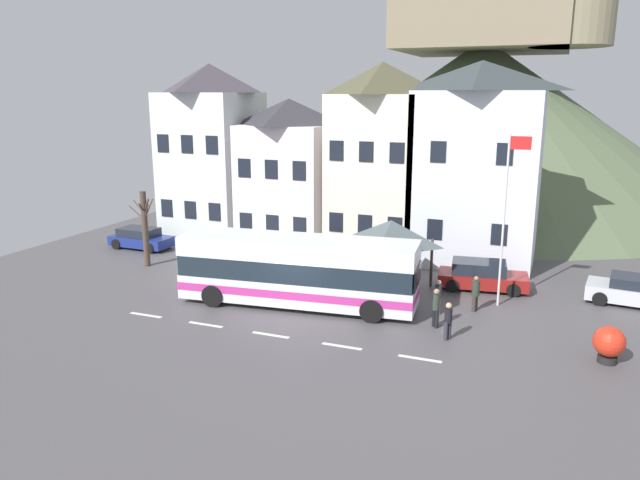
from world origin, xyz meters
TOP-DOWN VIEW (x-y plane):
  - ground_plane at (0.00, -0.00)m, footprint 40.00×60.00m
  - townhouse_00 at (-11.14, 11.85)m, footprint 5.24×5.76m
  - townhouse_01 at (-5.47, 11.55)m, footprint 5.31×5.16m
  - townhouse_02 at (0.26, 11.91)m, footprint 5.13×5.88m
  - townhouse_03 at (5.82, 11.60)m, footprint 6.64×5.26m
  - hilltop_castle at (3.37, 32.07)m, footprint 39.98×39.98m
  - transit_bus at (-0.40, 1.18)m, footprint 10.88×3.66m
  - bus_shelter at (2.96, 4.49)m, footprint 3.60×3.60m
  - parked_car_00 at (7.00, 6.62)m, footprint 4.44×2.36m
  - parked_car_01 at (13.70, 6.87)m, footprint 4.04×2.31m
  - parked_car_02 at (-13.57, 7.08)m, footprint 3.90×1.97m
  - pedestrian_00 at (5.91, 0.80)m, footprint 0.29×0.28m
  - pedestrian_01 at (6.60, -0.30)m, footprint 0.30×0.32m
  - pedestrian_02 at (5.69, 2.44)m, footprint 0.32×0.29m
  - pedestrian_03 at (7.14, 3.35)m, footprint 0.34×0.37m
  - public_bench at (1.74, 6.13)m, footprint 1.71×0.48m
  - flagpole at (8.09, 4.49)m, footprint 0.95×0.10m
  - harbour_buoy at (12.27, -0.28)m, footprint 1.11×1.11m
  - bare_tree_00 at (-10.76, 3.96)m, footprint 1.95×1.56m

SIDE VIEW (x-z plane):
  - ground_plane at x=0.00m, z-range -0.06..0.00m
  - public_bench at x=1.74m, z-range 0.04..0.91m
  - parked_car_02 at x=-13.57m, z-range -0.01..1.25m
  - parked_car_01 at x=13.70m, z-range -0.01..1.30m
  - parked_car_00 at x=7.00m, z-range -0.02..1.37m
  - harbour_buoy at x=12.27m, z-range 0.07..1.43m
  - pedestrian_02 at x=5.69m, z-range 0.05..1.56m
  - pedestrian_01 at x=6.60m, z-range 0.06..1.57m
  - pedestrian_03 at x=7.14m, z-range 0.05..1.64m
  - pedestrian_00 at x=5.91m, z-range 0.07..1.72m
  - transit_bus at x=-0.40m, z-range 0.02..3.12m
  - bare_tree_00 at x=-10.76m, z-range 0.09..4.27m
  - bus_shelter at x=2.96m, z-range 1.18..4.72m
  - flagpole at x=8.09m, z-range 0.57..8.22m
  - townhouse_01 at x=-5.47m, z-range 0.00..9.02m
  - townhouse_03 at x=5.82m, z-range 0.00..11.04m
  - townhouse_02 at x=0.26m, z-range 0.00..11.07m
  - townhouse_00 at x=-11.14m, z-range 0.00..11.16m
  - hilltop_castle at x=3.37m, z-range -3.60..18.48m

